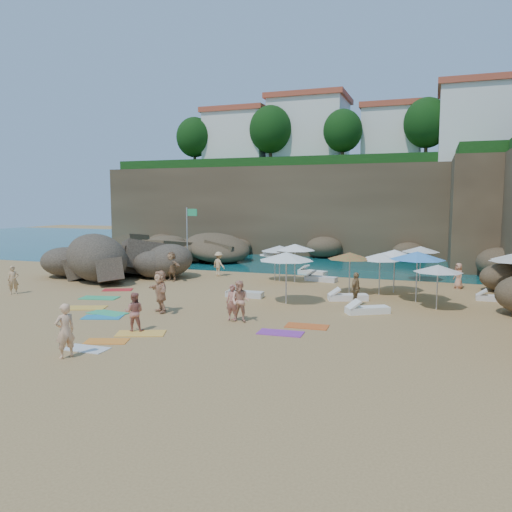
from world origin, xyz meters
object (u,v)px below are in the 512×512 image
(parasol_1, at_px, (295,247))
(person_stand_5, at_px, (171,266))
(lounger_0, at_px, (321,279))
(person_stand_2, at_px, (219,264))
(person_stand_3, at_px, (356,289))
(person_stand_0, at_px, (13,280))
(person_stand_6, at_px, (65,331))
(rock_outcrop, at_px, (112,278))
(person_stand_1, at_px, (134,312))
(flag_pole, at_px, (189,230))
(person_stand_4, at_px, (458,276))
(parasol_2, at_px, (421,249))
(parasol_0, at_px, (280,249))

(parasol_1, relative_size, person_stand_5, 1.36)
(parasol_1, height_order, lounger_0, parasol_1)
(parasol_1, distance_m, person_stand_2, 5.55)
(person_stand_2, distance_m, person_stand_5, 3.38)
(lounger_0, bearing_deg, person_stand_3, -56.35)
(person_stand_0, bearing_deg, parasol_1, -9.73)
(lounger_0, xyz_separation_m, person_stand_6, (-4.43, -17.40, 0.72))
(rock_outcrop, xyz_separation_m, person_stand_1, (8.74, -10.78, 0.75))
(lounger_0, relative_size, person_stand_2, 1.22)
(person_stand_3, height_order, person_stand_5, person_stand_5)
(person_stand_1, xyz_separation_m, person_stand_6, (-0.25, -3.47, 0.12))
(person_stand_5, bearing_deg, flag_pole, 119.47)
(person_stand_6, bearing_deg, person_stand_4, 169.93)
(person_stand_2, relative_size, person_stand_6, 0.92)
(parasol_2, bearing_deg, person_stand_6, -117.39)
(flag_pole, relative_size, parasol_1, 1.81)
(person_stand_4, bearing_deg, person_stand_6, -64.27)
(person_stand_1, bearing_deg, person_stand_5, -86.68)
(parasol_2, height_order, person_stand_3, parasol_2)
(parasol_0, relative_size, parasol_1, 0.94)
(parasol_2, xyz_separation_m, person_stand_6, (-10.13, -19.56, -1.10))
(person_stand_3, bearing_deg, lounger_0, 38.04)
(parasol_0, xyz_separation_m, person_stand_2, (-4.33, 0.60, -1.21))
(parasol_1, relative_size, person_stand_1, 1.64)
(person_stand_1, relative_size, person_stand_5, 0.83)
(parasol_2, relative_size, person_stand_3, 1.42)
(lounger_0, bearing_deg, person_stand_2, -170.02)
(parasol_2, relative_size, person_stand_4, 1.58)
(parasol_1, bearing_deg, parasol_2, 23.00)
(person_stand_5, bearing_deg, person_stand_4, 24.86)
(flag_pole, height_order, person_stand_6, flag_pole)
(rock_outcrop, bearing_deg, lounger_0, 13.72)
(parasol_0, xyz_separation_m, parasol_1, (1.00, -0.12, 0.12))
(parasol_2, bearing_deg, flag_pole, -179.92)
(person_stand_0, height_order, person_stand_6, person_stand_6)
(person_stand_0, bearing_deg, parasol_0, -7.20)
(parasol_0, xyz_separation_m, person_stand_5, (-6.31, -2.14, -1.11))
(parasol_1, bearing_deg, lounger_0, 31.38)
(person_stand_0, distance_m, person_stand_2, 12.17)
(flag_pole, xyz_separation_m, lounger_0, (10.09, -2.13, -2.69))
(lounger_0, distance_m, person_stand_0, 17.36)
(flag_pole, xyz_separation_m, person_stand_2, (3.33, -2.28, -2.04))
(flag_pole, height_order, person_stand_5, flag_pole)
(rock_outcrop, xyz_separation_m, person_stand_6, (8.49, -14.25, 0.87))
(person_stand_0, relative_size, person_stand_6, 0.87)
(person_stand_4, bearing_deg, person_stand_0, -95.78)
(person_stand_4, bearing_deg, rock_outcrop, -110.32)
(person_stand_5, bearing_deg, person_stand_2, 68.62)
(rock_outcrop, bearing_deg, person_stand_5, 3.61)
(rock_outcrop, bearing_deg, person_stand_3, -12.10)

